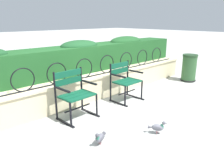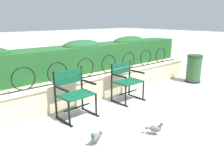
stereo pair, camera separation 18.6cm
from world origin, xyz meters
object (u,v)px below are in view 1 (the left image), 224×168
park_chair_right (125,80)px  pigeon_near_chairs (100,137)px  pigeon_far_side (157,127)px  park_chair_left (74,93)px  trash_bin (189,69)px

park_chair_right → pigeon_near_chairs: size_ratio=3.03×
pigeon_near_chairs → pigeon_far_side: bearing=-24.9°
park_chair_left → pigeon_far_side: bearing=-67.6°
trash_bin → pigeon_near_chairs: bearing=-169.3°
park_chair_right → pigeon_far_side: 1.62m
pigeon_near_chairs → pigeon_far_side: (0.85, -0.40, 0.00)m
park_chair_left → pigeon_near_chairs: bearing=-105.0°
park_chair_left → pigeon_far_side: 1.57m
park_chair_right → pigeon_near_chairs: bearing=-147.8°
park_chair_right → trash_bin: bearing=-5.4°
park_chair_right → trash_bin: (2.48, -0.23, -0.09)m
park_chair_right → trash_bin: park_chair_right is taller
pigeon_far_side → park_chair_right: bearing=62.3°
pigeon_near_chairs → trash_bin: bearing=10.7°
park_chair_right → pigeon_far_side: size_ratio=3.25×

